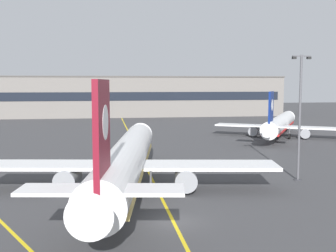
{
  "coord_description": "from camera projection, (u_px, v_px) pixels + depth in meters",
  "views": [
    {
      "loc": [
        -5.49,
        -33.16,
        11.39
      ],
      "look_at": [
        1.46,
        12.65,
        6.66
      ],
      "focal_mm": 44.87,
      "sensor_mm": 36.0,
      "label": 1
    }
  ],
  "objects": [
    {
      "name": "apron_lamp_post",
      "position": [
        300.0,
        116.0,
        48.71
      ],
      "size": [
        2.24,
        0.9,
        14.64
      ],
      "color": "#515156",
      "rests_on": "ground"
    },
    {
      "name": "taxiway_lead_in_stripe",
      "position": [
        2.0,
        222.0,
        34.48
      ],
      "size": [
        28.03,
        53.33,
        0.01
      ],
      "primitive_type": "cube",
      "rotation": [
        0.0,
        0.0,
        0.48
      ],
      "color": "yellow",
      "rests_on": "ground"
    },
    {
      "name": "taxiway_centreline",
      "position": [
        142.0,
        158.0,
        64.1
      ],
      "size": [
        0.78,
        180.0,
        0.01
      ],
      "primitive_type": "cube",
      "rotation": [
        0.0,
        0.0,
        0.0
      ],
      "color": "yellow",
      "rests_on": "ground"
    },
    {
      "name": "airliner_foreground",
      "position": [
        127.0,
        160.0,
        44.08
      ],
      "size": [
        32.36,
        41.4,
        11.65
      ],
      "color": "white",
      "rests_on": "ground"
    },
    {
      "name": "terminal_building",
      "position": [
        121.0,
        96.0,
        143.25
      ],
      "size": [
        112.76,
        12.4,
        13.81
      ],
      "color": "slate",
      "rests_on": "ground"
    },
    {
      "name": "airliner_background",
      "position": [
        280.0,
        124.0,
        87.93
      ],
      "size": [
        25.64,
        31.88,
        9.94
      ],
      "color": "white",
      "rests_on": "ground"
    },
    {
      "name": "ground_plane",
      "position": [
        173.0,
        222.0,
        34.6
      ],
      "size": [
        400.0,
        400.0,
        0.0
      ],
      "primitive_type": "plane",
      "color": "#3D3D3F"
    },
    {
      "name": "safety_cone_by_nose_gear",
      "position": [
        123.0,
        161.0,
        59.99
      ],
      "size": [
        0.44,
        0.44,
        0.55
      ],
      "color": "orange",
      "rests_on": "ground"
    }
  ]
}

